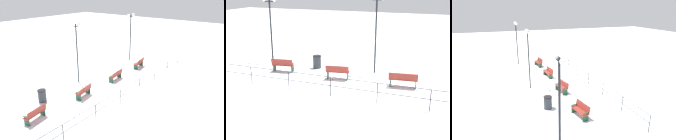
{
  "view_description": "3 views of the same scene",
  "coord_description": "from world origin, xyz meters",
  "views": [
    {
      "loc": [
        -10.24,
        11.7,
        7.18
      ],
      "look_at": [
        -0.57,
        -0.85,
        1.29
      ],
      "focal_mm": 35.52,
      "sensor_mm": 36.0,
      "label": 1
    },
    {
      "loc": [
        -15.62,
        -4.48,
        5.49
      ],
      "look_at": [
        -0.83,
        1.61,
        0.77
      ],
      "focal_mm": 47.95,
      "sensor_mm": 36.0,
      "label": 2
    },
    {
      "loc": [
        4.46,
        15.41,
        6.4
      ],
      "look_at": [
        -1.23,
        -0.49,
        0.98
      ],
      "focal_mm": 31.92,
      "sensor_mm": 36.0,
      "label": 3
    }
  ],
  "objects": [
    {
      "name": "bench_fourth",
      "position": [
        -0.09,
        5.69,
        0.45
      ],
      "size": [
        0.74,
        1.48,
        0.87
      ],
      "rotation": [
        0.0,
        0.0,
        0.18
      ],
      "color": "maroon",
      "rests_on": "ground"
    },
    {
      "name": "bench_third",
      "position": [
        -0.22,
        1.89,
        0.46
      ],
      "size": [
        0.77,
        1.44,
        0.87
      ],
      "rotation": [
        0.0,
        0.0,
        0.19
      ],
      "color": "maroon",
      "rests_on": "ground"
    },
    {
      "name": "bench_second",
      "position": [
        -0.17,
        -1.91,
        0.46
      ],
      "size": [
        0.69,
        1.6,
        0.85
      ],
      "rotation": [
        0.0,
        0.0,
        0.12
      ],
      "color": "maroon",
      "rests_on": "ground"
    },
    {
      "name": "lamppost_middle",
      "position": [
        1.97,
        0.27,
        3.47
      ],
      "size": [
        0.28,
        0.94,
        4.75
      ],
      "color": "black",
      "rests_on": "ground"
    },
    {
      "name": "waterfront_railing",
      "position": [
        -2.82,
        0.0,
        0.7
      ],
      "size": [
        0.05,
        16.82,
        1.02
      ],
      "color": "#383D42",
      "rests_on": "ground"
    },
    {
      "name": "lamppost_far",
      "position": [
        1.97,
        7.86,
        2.93
      ],
      "size": [
        0.24,
        1.03,
        4.45
      ],
      "color": "black",
      "rests_on": "ground"
    },
    {
      "name": "trash_bin",
      "position": [
        1.52,
        4.07,
        0.43
      ],
      "size": [
        0.56,
        0.56,
        0.86
      ],
      "color": "#2D3338",
      "rests_on": "ground"
    },
    {
      "name": "ground_plane",
      "position": [
        0.0,
        0.0,
        0.0
      ],
      "size": [
        80.0,
        80.0,
        0.0
      ],
      "primitive_type": "plane",
      "color": "white",
      "rests_on": "ground"
    }
  ]
}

